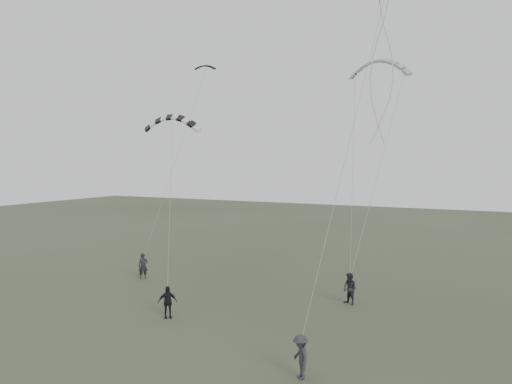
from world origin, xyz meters
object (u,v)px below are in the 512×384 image
at_px(flyer_left, 143,266).
at_px(kite_dark_small, 205,66).
at_px(flyer_far, 300,357).
at_px(flyer_center, 167,302).
at_px(kite_striped, 172,117).
at_px(flyer_right, 350,289).
at_px(kite_pale_large, 379,61).

bearing_deg(flyer_left, kite_dark_small, 9.21).
bearing_deg(flyer_far, kite_dark_small, -178.46).
bearing_deg(flyer_center, flyer_far, -64.06).
xyz_separation_m(flyer_left, flyer_center, (6.94, -6.39, -0.06)).
distance_m(flyer_far, kite_striped, 17.60).
relative_size(flyer_right, flyer_far, 1.08).
distance_m(flyer_left, kite_dark_small, 15.35).
height_order(flyer_far, kite_striped, kite_striped).
bearing_deg(kite_pale_large, flyer_right, -90.40).
bearing_deg(flyer_center, kite_striped, 80.37).
distance_m(flyer_left, flyer_right, 15.01).
height_order(flyer_right, flyer_center, flyer_right).
distance_m(flyer_right, kite_pale_large, 15.97).
distance_m(flyer_far, kite_pale_large, 22.72).
xyz_separation_m(flyer_right, kite_pale_large, (-0.06, 6.80, 14.45)).
distance_m(flyer_center, kite_pale_large, 21.49).
bearing_deg(flyer_far, flyer_left, -164.00).
height_order(flyer_far, kite_pale_large, kite_pale_large).
bearing_deg(kite_pale_large, flyer_center, -121.25).
bearing_deg(flyer_far, flyer_center, -154.03).
relative_size(flyer_far, kite_striped, 0.50).
distance_m(kite_dark_small, kite_pale_large, 12.57).
xyz_separation_m(flyer_far, kite_pale_large, (-1.19, 17.43, 14.51)).
xyz_separation_m(flyer_right, flyer_far, (1.12, -10.63, -0.07)).
height_order(flyer_center, kite_dark_small, kite_dark_small).
relative_size(flyer_far, kite_pale_large, 0.41).
xyz_separation_m(kite_dark_small, kite_striped, (1.46, -6.12, -4.31)).
bearing_deg(flyer_right, kite_dark_small, -167.96).
bearing_deg(flyer_right, kite_pale_large, 118.33).
relative_size(flyer_right, kite_pale_large, 0.44).
xyz_separation_m(flyer_right, flyer_center, (-8.06, -6.89, -0.07)).
bearing_deg(kite_dark_small, flyer_far, -65.68).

